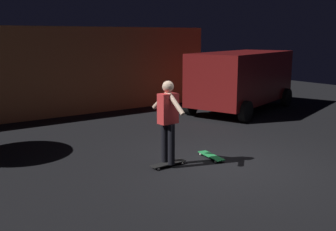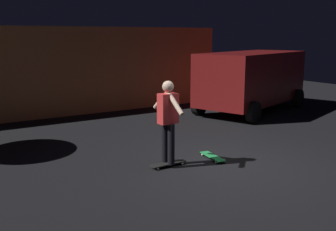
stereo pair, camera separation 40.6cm
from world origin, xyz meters
name	(u,v)px [view 2 (the right image)]	position (x,y,z in m)	size (l,w,h in m)	color
ground_plane	(227,166)	(0.00, 0.00, 0.00)	(28.00, 28.00, 0.00)	black
low_building	(43,69)	(-1.26, 8.38, 1.44)	(12.39, 3.33, 2.88)	#C67A47
parked_van	(252,78)	(4.70, 4.20, 1.16)	(4.97, 3.41, 2.03)	maroon
skateboard_ridden	(168,164)	(-1.01, 0.66, 0.06)	(0.79, 0.24, 0.07)	black
skateboard_spare	(213,157)	(0.05, 0.54, 0.06)	(0.32, 0.80, 0.07)	green
skater	(168,116)	(-1.01, 0.66, 1.04)	(0.39, 0.98, 1.67)	black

